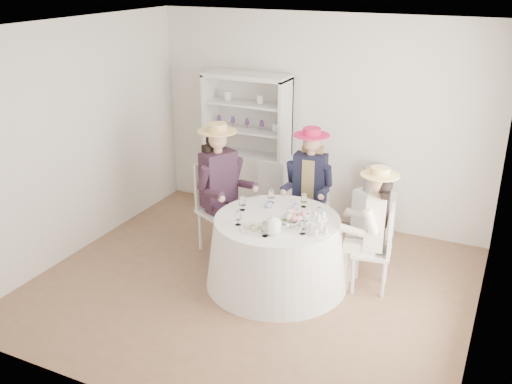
% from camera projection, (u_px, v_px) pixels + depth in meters
% --- Properties ---
extents(ground, '(4.50, 4.50, 0.00)m').
position_uv_depth(ground, '(252.00, 285.00, 6.18)').
color(ground, brown).
rests_on(ground, ground).
extents(ceiling, '(4.50, 4.50, 0.00)m').
position_uv_depth(ceiling, '(251.00, 27.00, 5.17)').
color(ceiling, white).
rests_on(ceiling, wall_back).
extents(wall_back, '(4.50, 0.00, 4.50)m').
position_uv_depth(wall_back, '(319.00, 121.00, 7.35)').
color(wall_back, white).
rests_on(wall_back, ground).
extents(wall_front, '(4.50, 0.00, 4.50)m').
position_uv_depth(wall_front, '(127.00, 253.00, 4.00)').
color(wall_front, white).
rests_on(wall_front, ground).
extents(wall_left, '(0.00, 4.50, 4.50)m').
position_uv_depth(wall_left, '(76.00, 139.00, 6.57)').
color(wall_left, white).
rests_on(wall_left, ground).
extents(wall_right, '(0.00, 4.50, 4.50)m').
position_uv_depth(wall_right, '(493.00, 206.00, 4.77)').
color(wall_right, white).
rests_on(wall_right, ground).
extents(tea_table, '(1.53, 1.53, 0.76)m').
position_uv_depth(tea_table, '(277.00, 251.00, 6.09)').
color(tea_table, white).
rests_on(tea_table, ground).
extents(hutch, '(1.25, 0.70, 1.93)m').
position_uv_depth(hutch, '(248.00, 165.00, 7.76)').
color(hutch, silver).
rests_on(hutch, ground).
extents(side_table, '(0.52, 0.52, 0.62)m').
position_uv_depth(side_table, '(373.00, 213.00, 7.18)').
color(side_table, silver).
rests_on(side_table, ground).
extents(hatbox, '(0.32, 0.32, 0.31)m').
position_uv_depth(hatbox, '(376.00, 179.00, 7.01)').
color(hatbox, black).
rests_on(hatbox, side_table).
extents(guest_left, '(0.66, 0.60, 1.58)m').
position_uv_depth(guest_left, '(220.00, 182.00, 6.60)').
color(guest_left, silver).
rests_on(guest_left, ground).
extents(guest_mid, '(0.55, 0.57, 1.48)m').
position_uv_depth(guest_mid, '(310.00, 181.00, 6.75)').
color(guest_mid, silver).
rests_on(guest_mid, ground).
extents(guest_right, '(0.53, 0.51, 1.37)m').
position_uv_depth(guest_right, '(374.00, 222.00, 5.84)').
color(guest_right, silver).
rests_on(guest_right, ground).
extents(spare_chair, '(0.39, 0.39, 0.92)m').
position_uv_depth(spare_chair, '(274.00, 191.00, 7.41)').
color(spare_chair, silver).
rests_on(spare_chair, ground).
extents(teacup_a, '(0.08, 0.08, 0.06)m').
position_uv_depth(teacup_a, '(268.00, 205.00, 6.20)').
color(teacup_a, white).
rests_on(teacup_a, tea_table).
extents(teacup_b, '(0.09, 0.09, 0.07)m').
position_uv_depth(teacup_b, '(294.00, 208.00, 6.13)').
color(teacup_b, white).
rests_on(teacup_b, tea_table).
extents(teacup_c, '(0.10, 0.10, 0.07)m').
position_uv_depth(teacup_c, '(306.00, 217.00, 5.90)').
color(teacup_c, white).
rests_on(teacup_c, tea_table).
extents(flower_bowl, '(0.29, 0.29, 0.06)m').
position_uv_depth(flower_bowl, '(291.00, 222.00, 5.81)').
color(flower_bowl, white).
rests_on(flower_bowl, tea_table).
extents(flower_arrangement, '(0.19, 0.18, 0.07)m').
position_uv_depth(flower_arrangement, '(295.00, 215.00, 5.81)').
color(flower_arrangement, pink).
rests_on(flower_arrangement, tea_table).
extents(table_teapot, '(0.27, 0.19, 0.20)m').
position_uv_depth(table_teapot, '(273.00, 226.00, 5.58)').
color(table_teapot, white).
rests_on(table_teapot, tea_table).
extents(sandwich_plate, '(0.28, 0.28, 0.06)m').
position_uv_depth(sandwich_plate, '(254.00, 228.00, 5.71)').
color(sandwich_plate, white).
rests_on(sandwich_plate, tea_table).
extents(cupcake_stand, '(0.23, 0.23, 0.22)m').
position_uv_depth(cupcake_stand, '(318.00, 226.00, 5.60)').
color(cupcake_stand, white).
rests_on(cupcake_stand, tea_table).
extents(stemware_set, '(0.92, 0.92, 0.15)m').
position_uv_depth(stemware_set, '(277.00, 212.00, 5.92)').
color(stemware_set, white).
rests_on(stemware_set, tea_table).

